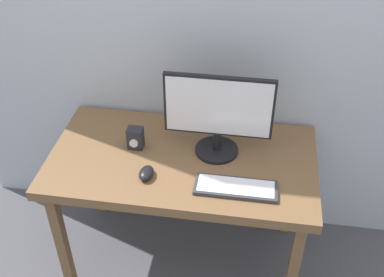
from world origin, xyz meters
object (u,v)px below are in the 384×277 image
at_px(desk, 182,168).
at_px(mouse, 146,173).
at_px(keyboard_primary, 236,188).
at_px(audio_controller, 135,138).
at_px(monitor, 218,113).

height_order(desk, mouse, mouse).
bearing_deg(keyboard_primary, mouse, 176.91).
relative_size(mouse, audio_controller, 0.92).
height_order(desk, keyboard_primary, keyboard_primary).
height_order(desk, audio_controller, audio_controller).
bearing_deg(keyboard_primary, desk, 145.97).
height_order(keyboard_primary, mouse, mouse).
bearing_deg(mouse, keyboard_primary, -0.41).
distance_m(monitor, keyboard_primary, 0.36).
xyz_separation_m(keyboard_primary, audio_controller, (-0.52, 0.23, 0.05)).
distance_m(desk, mouse, 0.24).
bearing_deg(mouse, audio_controller, 118.92).
bearing_deg(desk, keyboard_primary, -34.03).
bearing_deg(audio_controller, keyboard_primary, -23.81).
bearing_deg(mouse, desk, 52.09).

